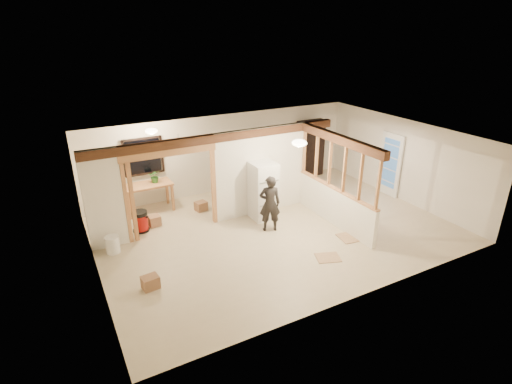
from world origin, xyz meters
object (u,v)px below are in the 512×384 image
refrigerator (263,191)px  bookshelf (310,149)px  shop_vac (140,221)px  work_table (149,198)px  woman (270,204)px

refrigerator → bookshelf: 3.84m
refrigerator → shop_vac: 3.40m
refrigerator → bookshelf: bearing=35.0°
refrigerator → shop_vac: refrigerator is taller
refrigerator → work_table: 3.36m
refrigerator → bookshelf: size_ratio=0.81×
refrigerator → woman: bearing=-106.3°
work_table → shop_vac: size_ratio=2.36×
woman → shop_vac: woman is taller
woman → shop_vac: (-3.04, 1.56, -0.48)m
woman → shop_vac: 3.45m
work_table → shop_vac: (-0.53, -1.12, -0.14)m
woman → work_table: woman is taller
bookshelf → shop_vac: bearing=-167.8°
work_table → bookshelf: bookshelf is taller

